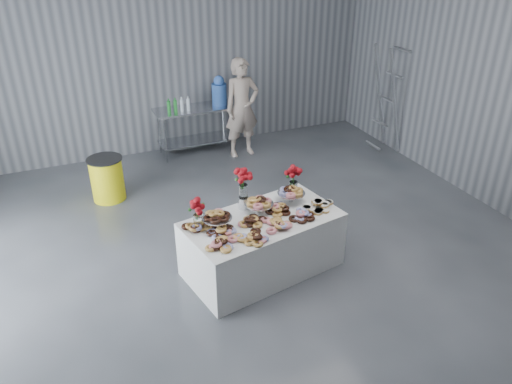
{
  "coord_description": "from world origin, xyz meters",
  "views": [
    {
      "loc": [
        -2.06,
        -4.57,
        3.92
      ],
      "look_at": [
        0.11,
        0.53,
        0.94
      ],
      "focal_mm": 35.0,
      "sensor_mm": 36.0,
      "label": 1
    }
  ],
  "objects_px": {
    "display_table": "(262,244)",
    "person": "(242,108)",
    "prep_table": "(195,122)",
    "water_jug": "(219,92)",
    "stepladder": "(387,99)",
    "trash_barrel": "(107,179)"
  },
  "relations": [
    {
      "from": "prep_table",
      "to": "stepladder",
      "type": "relative_size",
      "value": 0.73
    },
    {
      "from": "prep_table",
      "to": "person",
      "type": "xyz_separation_m",
      "value": [
        0.8,
        -0.41,
        0.3
      ]
    },
    {
      "from": "trash_barrel",
      "to": "stepladder",
      "type": "bearing_deg",
      "value": -0.62
    },
    {
      "from": "stepladder",
      "to": "display_table",
      "type": "bearing_deg",
      "value": -144.72
    },
    {
      "from": "display_table",
      "to": "trash_barrel",
      "type": "relative_size",
      "value": 2.68
    },
    {
      "from": "water_jug",
      "to": "stepladder",
      "type": "xyz_separation_m",
      "value": [
        2.87,
        -1.3,
        -0.12
      ]
    },
    {
      "from": "person",
      "to": "stepladder",
      "type": "distance_m",
      "value": 2.73
    },
    {
      "from": "water_jug",
      "to": "person",
      "type": "distance_m",
      "value": 0.56
    },
    {
      "from": "display_table",
      "to": "prep_table",
      "type": "bearing_deg",
      "value": 85.28
    },
    {
      "from": "display_table",
      "to": "stepladder",
      "type": "height_order",
      "value": "stepladder"
    },
    {
      "from": "prep_table",
      "to": "water_jug",
      "type": "height_order",
      "value": "water_jug"
    },
    {
      "from": "display_table",
      "to": "person",
      "type": "relative_size",
      "value": 1.03
    },
    {
      "from": "prep_table",
      "to": "trash_barrel",
      "type": "distance_m",
      "value": 2.24
    },
    {
      "from": "person",
      "to": "water_jug",
      "type": "bearing_deg",
      "value": 121.41
    },
    {
      "from": "display_table",
      "to": "water_jug",
      "type": "distance_m",
      "value": 4.07
    },
    {
      "from": "display_table",
      "to": "prep_table",
      "type": "relative_size",
      "value": 1.27
    },
    {
      "from": "display_table",
      "to": "stepladder",
      "type": "distance_m",
      "value": 4.58
    },
    {
      "from": "person",
      "to": "stepladder",
      "type": "bearing_deg",
      "value": -23.3
    },
    {
      "from": "prep_table",
      "to": "water_jug",
      "type": "bearing_deg",
      "value": -0.0
    },
    {
      "from": "prep_table",
      "to": "person",
      "type": "relative_size",
      "value": 0.81
    },
    {
      "from": "person",
      "to": "stepladder",
      "type": "xyz_separation_m",
      "value": [
        2.58,
        -0.89,
        0.11
      ]
    },
    {
      "from": "water_jug",
      "to": "trash_barrel",
      "type": "relative_size",
      "value": 0.78
    }
  ]
}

